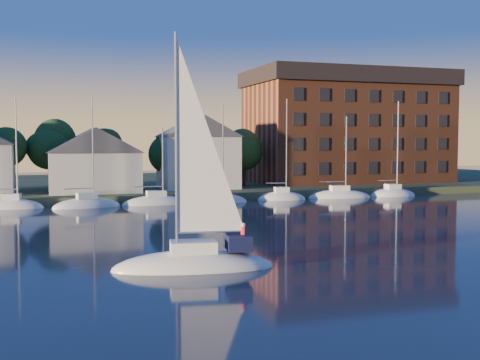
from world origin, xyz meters
name	(u,v)px	position (x,y,z in m)	size (l,w,h in m)	color
ground	(373,328)	(0.00, 0.00, 0.00)	(260.00, 260.00, 0.00)	black
shoreline_land	(124,188)	(0.00, 75.00, 0.00)	(160.00, 50.00, 2.00)	#354126
wooden_dock	(149,202)	(0.00, 52.00, 0.00)	(120.00, 3.00, 1.00)	brown
clubhouse_centre	(94,159)	(-6.00, 57.00, 5.13)	(11.55, 8.40, 8.08)	beige
clubhouse_east	(198,152)	(8.00, 59.00, 6.00)	(10.50, 8.40, 9.80)	beige
condo_block	(347,126)	(34.00, 64.95, 9.79)	(31.00, 17.00, 17.40)	brown
tree_line	(149,143)	(2.00, 63.00, 7.18)	(93.40, 5.40, 8.90)	#321F16
moored_fleet	(118,205)	(-4.00, 49.00, 0.10)	(79.50, 2.40, 12.05)	silver
hero_sailboat	(196,259)	(-3.94, 13.00, 0.61)	(9.84, 4.49, 14.70)	silver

